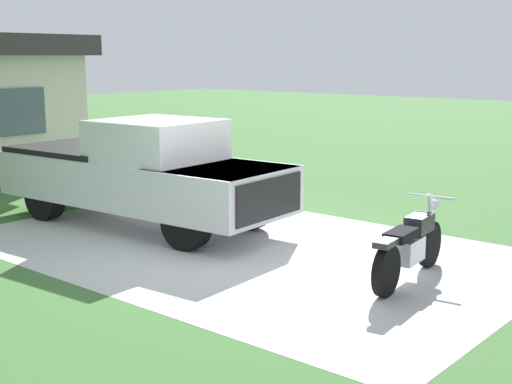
{
  "coord_description": "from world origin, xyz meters",
  "views": [
    {
      "loc": [
        -8.07,
        -7.1,
        2.97
      ],
      "look_at": [
        0.15,
        -0.16,
        0.9
      ],
      "focal_mm": 49.51,
      "sensor_mm": 36.0,
      "label": 1
    }
  ],
  "objects": [
    {
      "name": "ground_plane",
      "position": [
        0.0,
        0.0,
        0.0
      ],
      "size": [
        80.0,
        80.0,
        0.0
      ],
      "primitive_type": "plane",
      "color": "#3E6C34"
    },
    {
      "name": "driveway_pad",
      "position": [
        0.0,
        0.0,
        0.0
      ],
      "size": [
        5.6,
        8.79,
        0.01
      ],
      "primitive_type": "cube",
      "color": "beige",
      "rests_on": "ground"
    },
    {
      "name": "pickup_truck",
      "position": [
        0.08,
        2.52,
        0.95
      ],
      "size": [
        2.36,
        5.74,
        1.9
      ],
      "color": "black",
      "rests_on": "ground"
    },
    {
      "name": "motorcycle",
      "position": [
        0.25,
        -2.78,
        0.47
      ],
      "size": [
        2.21,
        0.7,
        1.09
      ],
      "color": "black",
      "rests_on": "ground"
    }
  ]
}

